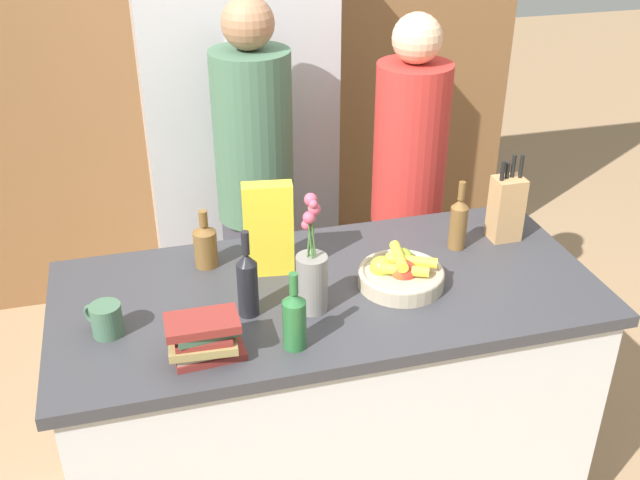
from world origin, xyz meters
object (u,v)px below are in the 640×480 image
Objects in this scene: bottle_water at (458,222)px; person_in_blue at (408,187)px; bottle_oil at (247,282)px; coffee_mug at (106,319)px; cereal_box at (268,229)px; refrigerator at (237,137)px; bottle_vinegar at (294,318)px; knife_block at (506,207)px; flower_vase at (312,275)px; fruit_bowl at (400,273)px; person_at_sink at (255,183)px; bottle_wine at (205,244)px; book_stack at (204,337)px.

bottle_water is 0.15× the size of person_in_blue.
bottle_oil is at bearing -164.59° from bottle_water.
cereal_box is at bearing 22.12° from coffee_mug.
refrigerator reaches higher than bottle_vinegar.
knife_block reaches higher than bottle_vinegar.
flower_vase is at bearing -90.33° from refrigerator.
coffee_mug is at bearing -178.03° from fruit_bowl.
knife_block is 0.95m from bottle_vinegar.
coffee_mug is 1.04m from person_at_sink.
knife_block is at bearing -57.22° from refrigerator.
flower_vase reaches higher than bottle_wine.
book_stack is at bearing -157.44° from bottle_water.
person_in_blue is at bearing 53.26° from bottle_vinegar.
bottle_oil is 0.17× the size of person_in_blue.
refrigerator is at bearing 89.67° from flower_vase.
fruit_bowl reaches higher than coffee_mug.
person_at_sink is at bearing 110.68° from fruit_bowl.
bottle_water is at bearing -173.69° from knife_block.
book_stack is at bearing -126.91° from person_at_sink.
bottle_vinegar reaches higher than bottle_wine.
bottle_wine is at bearing 175.49° from knife_block.
coffee_mug is 0.45m from bottle_wine.
cereal_box is at bearing 63.50° from bottle_oil.
fruit_bowl is 0.33m from bottle_water.
refrigerator reaches higher than knife_block.
cereal_box is 0.19× the size of person_at_sink.
book_stack is 0.13× the size of person_at_sink.
bottle_wine is at bearing -168.76° from person_in_blue.
bottle_wine is at bearing -134.90° from person_at_sink.
person_at_sink reaches higher than knife_block.
fruit_bowl is 0.50m from bottle_oil.
bottle_vinegar is 0.14× the size of person_at_sink.
knife_block is (0.76, -1.17, 0.11)m from refrigerator.
knife_block is 0.99× the size of cereal_box.
bottle_oil is at bearing -97.97° from refrigerator.
person_in_blue reaches higher than coffee_mug.
bottle_water reaches higher than fruit_bowl.
cereal_box is at bearing -179.05° from knife_block.
cereal_box is 1.48× the size of book_stack.
person_at_sink is at bearing -91.61° from refrigerator.
bottle_water is (-0.19, -0.02, -0.02)m from knife_block.
coffee_mug is (-1.36, -0.23, -0.07)m from knife_block.
bottle_wine is (-0.27, 0.34, -0.04)m from flower_vase.
bottle_vinegar is at bearing -70.24° from bottle_wine.
fruit_bowl is 1.29× the size of book_stack.
bottle_water is (0.66, -0.01, -0.06)m from cereal_box.
flower_vase reaches higher than coffee_mug.
bottle_oil reaches higher than bottle_wine.
cereal_box reaches higher than knife_block.
book_stack is (-1.10, -0.40, -0.06)m from knife_block.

